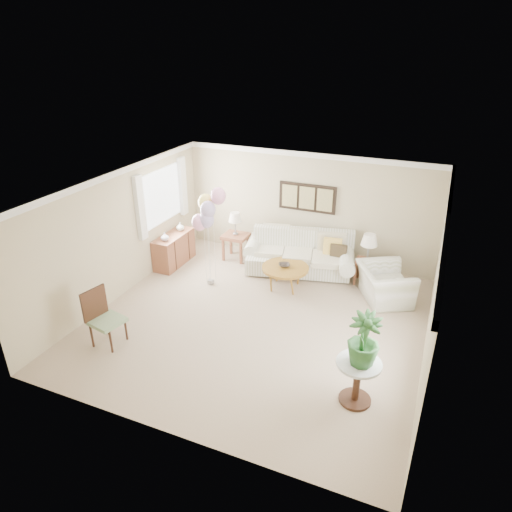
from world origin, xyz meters
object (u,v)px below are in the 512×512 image
at_px(sofa, 300,256).
at_px(accent_chair, 103,316).
at_px(coffee_table, 285,269).
at_px(armchair, 384,284).
at_px(balloon_cluster, 208,210).

distance_m(sofa, accent_chair, 4.57).
relative_size(coffee_table, armchair, 0.91).
xyz_separation_m(sofa, armchair, (1.99, -0.57, -0.01)).
relative_size(armchair, balloon_cluster, 0.50).
xyz_separation_m(coffee_table, accent_chair, (-2.24, -3.06, 0.08)).
relative_size(sofa, coffee_table, 2.77).
height_order(sofa, accent_chair, accent_chair).
height_order(coffee_table, armchair, armchair).
height_order(accent_chair, balloon_cluster, balloon_cluster).
height_order(coffee_table, accent_chair, accent_chair).
xyz_separation_m(coffee_table, balloon_cluster, (-1.55, -0.47, 1.24)).
bearing_deg(coffee_table, balloon_cluster, -163.10).
bearing_deg(sofa, armchair, -16.02).
bearing_deg(accent_chair, armchair, 38.48).
bearing_deg(balloon_cluster, accent_chair, -105.09).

